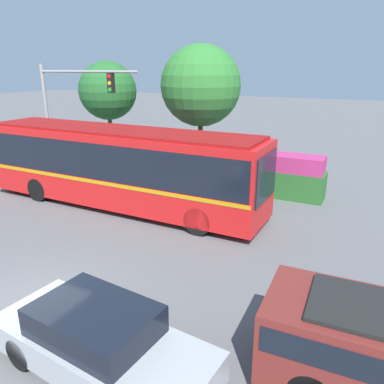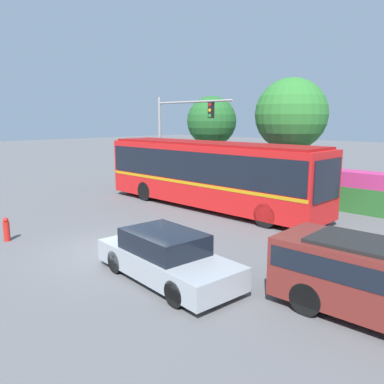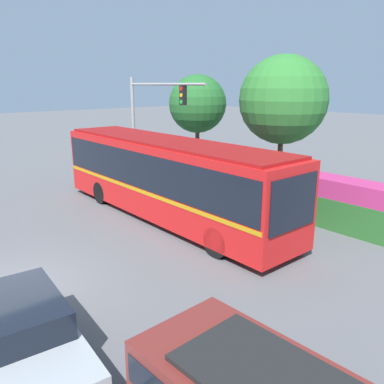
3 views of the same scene
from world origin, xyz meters
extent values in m
plane|color=#5B5B5E|center=(0.00, 0.00, 0.00)|extent=(140.00, 140.00, 0.00)
cube|color=red|center=(-2.15, 6.94, 1.67)|extent=(12.14, 2.60, 2.85)
cube|color=black|center=(-2.15, 6.94, 2.13)|extent=(11.90, 2.64, 1.37)
cube|color=#C68C14|center=(-2.15, 6.94, 1.33)|extent=(12.02, 2.63, 0.14)
cube|color=black|center=(3.93, 6.87, 2.01)|extent=(0.08, 2.10, 1.59)
cube|color=maroon|center=(-2.15, 6.94, 3.15)|extent=(11.66, 2.40, 0.10)
cylinder|color=black|center=(1.98, 7.98, 0.50)|extent=(1.00, 0.31, 1.00)
cylinder|color=black|center=(1.96, 5.81, 0.50)|extent=(1.00, 0.31, 1.00)
cylinder|color=black|center=(-5.65, 8.06, 0.50)|extent=(1.00, 0.31, 1.00)
cylinder|color=black|center=(-5.67, 5.89, 0.50)|extent=(1.00, 0.31, 1.00)
cube|color=#9EA3A8|center=(2.97, -0.47, 0.48)|extent=(4.60, 2.18, 0.60)
cube|color=black|center=(2.86, -0.46, 1.05)|extent=(2.37, 1.75, 0.55)
cylinder|color=black|center=(4.41, 0.16, 0.33)|extent=(0.67, 0.28, 0.65)
cylinder|color=black|center=(1.71, 0.42, 0.33)|extent=(0.67, 0.28, 0.65)
cylinder|color=black|center=(1.56, -1.10, 0.33)|extent=(0.67, 0.28, 0.65)
cylinder|color=black|center=(6.56, 1.99, 0.38)|extent=(0.76, 0.28, 0.75)
cylinder|color=gray|center=(-8.92, 9.82, 2.82)|extent=(0.18, 0.18, 5.65)
cylinder|color=gray|center=(-5.95, 9.82, 5.27)|extent=(5.93, 0.12, 0.12)
cube|color=black|center=(-4.52, 9.82, 4.77)|extent=(0.30, 0.22, 0.90)
cylinder|color=red|center=(-4.52, 9.70, 5.07)|extent=(0.18, 0.02, 0.18)
cylinder|color=yellow|center=(-4.52, 9.70, 4.77)|extent=(0.18, 0.02, 0.18)
cylinder|color=green|center=(-4.52, 9.70, 4.47)|extent=(0.18, 0.02, 0.18)
cube|color=#286028|center=(0.12, 11.19, 0.59)|extent=(10.42, 1.21, 1.19)
cube|color=#B22D6B|center=(0.12, 11.19, 1.53)|extent=(10.21, 1.15, 0.70)
cylinder|color=brown|center=(-7.86, 13.71, 1.45)|extent=(0.25, 0.25, 2.90)
sphere|color=#236028|center=(-7.86, 13.71, 4.14)|extent=(3.44, 3.44, 3.44)
cylinder|color=brown|center=(-1.73, 13.78, 1.51)|extent=(0.26, 0.26, 3.01)
sphere|color=#2D752D|center=(-1.73, 13.78, 4.54)|extent=(4.26, 4.26, 4.26)
camera|label=1|loc=(7.02, -4.81, 5.44)|focal=35.02mm
camera|label=2|loc=(10.41, -7.21, 4.28)|focal=36.79mm
camera|label=3|loc=(10.09, -2.30, 5.28)|focal=36.80mm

